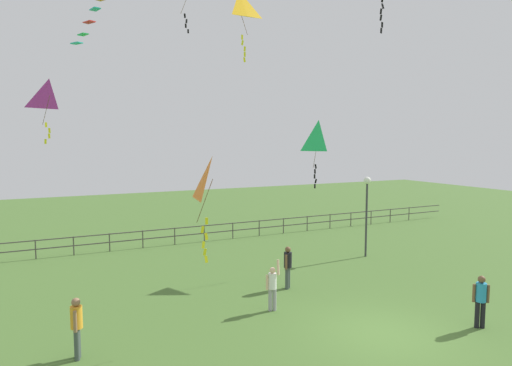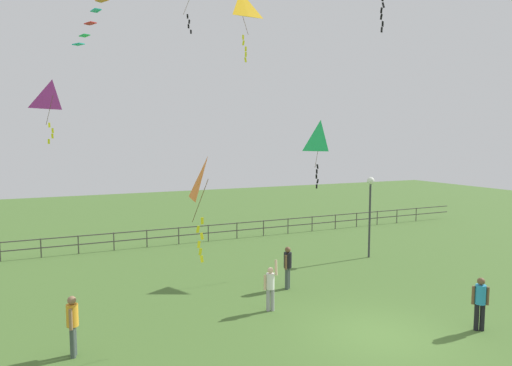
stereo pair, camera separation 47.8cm
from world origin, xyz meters
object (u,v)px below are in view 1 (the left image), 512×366
kite_5 (318,138)px  lamppost (367,198)px  person_1 (272,285)px  kite_0 (240,10)px  person_2 (288,264)px  person_0 (481,298)px  person_3 (77,324)px  kite_4 (212,183)px  kite_1 (50,97)px

kite_5 → lamppost: bearing=8.1°
kite_5 → person_1: bearing=-138.8°
person_1 → kite_0: bearing=79.8°
person_1 → person_2: size_ratio=1.06×
person_0 → person_1: bearing=141.5°
person_3 → kite_4: 5.15m
person_1 → person_0: bearing=-38.5°
kite_4 → lamppost: bearing=28.1°
person_0 → kite_5: (-0.74, 7.82, 4.92)m
person_3 → kite_4: kite_4 is taller
person_3 → kite_5: kite_5 is taller
person_1 → kite_5: size_ratio=0.58×
person_1 → person_2: (1.61, 1.75, 0.07)m
person_2 → kite_5: bearing=36.9°
person_0 → kite_4: (-7.62, 2.88, 3.62)m
lamppost → kite_4: size_ratio=1.32×
kite_0 → kite_4: size_ratio=0.94×
person_0 → person_2: bearing=120.9°
person_3 → kite_0: (7.00, 5.15, 10.14)m
person_0 → kite_1: bearing=137.1°
person_1 → person_3: person_1 is taller
person_2 → person_0: bearing=-59.1°
person_0 → kite_0: kite_0 is taller
kite_4 → kite_5: bearing=35.6°
person_2 → lamppost: bearing=22.8°
kite_4 → kite_0: bearing=59.1°
kite_1 → kite_4: kite_1 is taller
lamppost → kite_4: (-10.08, -5.39, 1.62)m
person_0 → person_2: size_ratio=0.99×
kite_4 → person_3: bearing=173.0°
person_2 → person_3: 8.19m
person_1 → kite_4: size_ratio=0.58×
person_3 → kite_5: 12.46m
person_2 → kite_1: size_ratio=0.67×
lamppost → kite_1: size_ratio=1.61×
person_1 → kite_1: 11.33m
person_2 → kite_0: kite_0 is taller
person_1 → person_2: person_1 is taller
person_1 → kite_4: 4.62m
person_2 → kite_0: bearing=106.9°
person_1 → person_2: bearing=47.3°
kite_1 → kite_4: 9.15m
kite_0 → lamppost: bearing=-1.7°
person_0 → kite_1: kite_1 is taller
kite_4 → person_2: bearing=34.8°
person_0 → kite_4: bearing=159.3°
kite_5 → person_3: bearing=-156.9°
person_0 → kite_0: (-4.27, 8.47, 10.15)m
kite_5 → person_2: bearing=-143.1°
lamppost → kite_0: kite_0 is taller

